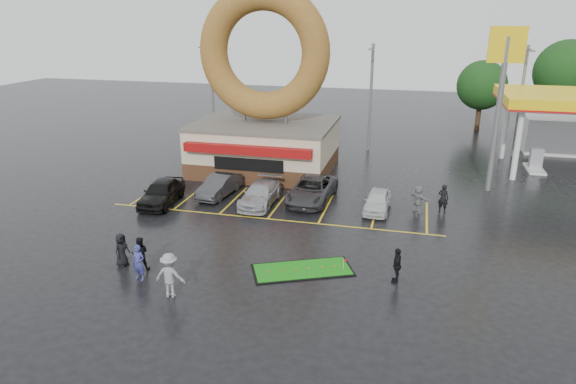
% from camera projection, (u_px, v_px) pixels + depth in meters
% --- Properties ---
extents(ground, '(120.00, 120.00, 0.00)m').
position_uv_depth(ground, '(249.00, 243.00, 26.75)').
color(ground, black).
rests_on(ground, ground).
extents(donut_shop, '(10.20, 8.70, 13.50)m').
position_uv_depth(donut_shop, '(264.00, 112.00, 37.86)').
color(donut_shop, '#472B19').
rests_on(donut_shop, ground).
extents(gas_station, '(12.30, 13.65, 5.90)m').
position_uv_depth(gas_station, '(576.00, 117.00, 40.05)').
color(gas_station, silver).
rests_on(gas_station, ground).
extents(shell_sign, '(2.20, 0.36, 10.60)m').
position_uv_depth(shell_sign, '(503.00, 80.00, 32.29)').
color(shell_sign, slate).
rests_on(shell_sign, ground).
extents(streetlight_left, '(0.40, 2.21, 9.00)m').
position_uv_depth(streetlight_left, '(212.00, 91.00, 45.75)').
color(streetlight_left, slate).
rests_on(streetlight_left, ground).
extents(streetlight_mid, '(0.40, 2.21, 9.00)m').
position_uv_depth(streetlight_mid, '(371.00, 95.00, 43.40)').
color(streetlight_mid, slate).
rests_on(streetlight_mid, ground).
extents(streetlight_right, '(0.40, 2.21, 9.00)m').
position_uv_depth(streetlight_right, '(521.00, 99.00, 41.52)').
color(streetlight_right, slate).
rests_on(streetlight_right, ground).
extents(tree_far_c, '(6.30, 6.30, 9.00)m').
position_uv_depth(tree_far_c, '(567.00, 72.00, 50.83)').
color(tree_far_c, '#332114').
rests_on(tree_far_c, ground).
extents(tree_far_d, '(4.90, 4.90, 7.00)m').
position_uv_depth(tree_far_d, '(482.00, 85.00, 51.30)').
color(tree_far_d, '#332114').
rests_on(tree_far_d, ground).
extents(car_black, '(2.25, 4.70, 1.55)m').
position_uv_depth(car_black, '(162.00, 192.00, 31.99)').
color(car_black, black).
rests_on(car_black, ground).
extents(car_dgrey, '(1.92, 4.29, 1.37)m').
position_uv_depth(car_dgrey, '(219.00, 186.00, 33.45)').
color(car_dgrey, '#313133').
rests_on(car_dgrey, ground).
extents(car_silver, '(1.88, 4.62, 1.34)m').
position_uv_depth(car_silver, '(260.00, 194.00, 31.97)').
color(car_silver, '#A5A5AA').
rests_on(car_silver, ground).
extents(car_grey, '(2.75, 5.46, 1.48)m').
position_uv_depth(car_grey, '(312.00, 190.00, 32.52)').
color(car_grey, '#333336').
rests_on(car_grey, ground).
extents(car_white, '(1.60, 3.70, 1.24)m').
position_uv_depth(car_white, '(377.00, 201.00, 30.90)').
color(car_white, silver).
rests_on(car_white, ground).
extents(person_blue, '(0.63, 0.44, 1.66)m').
position_uv_depth(person_blue, '(139.00, 263.00, 22.78)').
color(person_blue, navy).
rests_on(person_blue, ground).
extents(person_blackjkt, '(0.97, 0.89, 1.63)m').
position_uv_depth(person_blackjkt, '(140.00, 254.00, 23.68)').
color(person_blackjkt, black).
rests_on(person_blackjkt, ground).
extents(person_hoodie, '(1.32, 0.80, 1.98)m').
position_uv_depth(person_hoodie, '(170.00, 275.00, 21.36)').
color(person_hoodie, gray).
rests_on(person_hoodie, ground).
extents(person_bystander, '(0.70, 0.90, 1.62)m').
position_uv_depth(person_bystander, '(122.00, 250.00, 24.08)').
color(person_bystander, black).
rests_on(person_bystander, ground).
extents(person_cameraman, '(0.44, 0.97, 1.62)m').
position_uv_depth(person_cameraman, '(397.00, 265.00, 22.61)').
color(person_cameraman, black).
rests_on(person_cameraman, ground).
extents(person_walker_near, '(1.46, 1.44, 1.68)m').
position_uv_depth(person_walker_near, '(418.00, 199.00, 30.66)').
color(person_walker_near, gray).
rests_on(person_walker_near, ground).
extents(person_walker_far, '(0.74, 0.60, 1.74)m').
position_uv_depth(person_walker_far, '(443.00, 198.00, 30.64)').
color(person_walker_far, black).
rests_on(person_walker_far, ground).
extents(dumpster, '(1.96, 1.46, 1.30)m').
position_uv_depth(dumpster, '(200.00, 163.00, 38.61)').
color(dumpster, '#194224').
rests_on(dumpster, ground).
extents(putting_green, '(5.01, 3.73, 0.58)m').
position_uv_depth(putting_green, '(302.00, 270.00, 23.84)').
color(putting_green, black).
rests_on(putting_green, ground).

